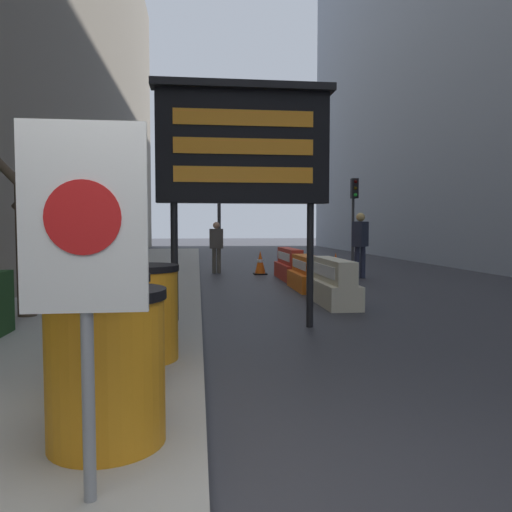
# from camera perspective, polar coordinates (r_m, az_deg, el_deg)

# --- Properties ---
(bare_tree) EXTENTS (1.48, 1.57, 2.78)m
(bare_tree) POSITION_cam_1_polar(r_m,az_deg,el_deg) (7.98, -24.22, 4.33)
(bare_tree) COLOR #4C3D2D
(bare_tree) RESTS_ON sidewalk_left
(barrel_drum_foreground) EXTENTS (0.73, 0.73, 0.93)m
(barrel_drum_foreground) POSITION_cam_1_polar(r_m,az_deg,el_deg) (3.20, -16.75, -11.96)
(barrel_drum_foreground) COLOR orange
(barrel_drum_foreground) RESTS_ON sidewalk_left
(barrel_drum_middle) EXTENTS (0.73, 0.73, 0.93)m
(barrel_drum_middle) POSITION_cam_1_polar(r_m,az_deg,el_deg) (4.14, -16.96, -8.44)
(barrel_drum_middle) COLOR orange
(barrel_drum_middle) RESTS_ON sidewalk_left
(barrel_drum_back) EXTENTS (0.73, 0.73, 0.93)m
(barrel_drum_back) POSITION_cam_1_polar(r_m,az_deg,el_deg) (5.04, -12.90, -6.28)
(barrel_drum_back) COLOR orange
(barrel_drum_back) RESTS_ON sidewalk_left
(warning_sign) EXTENTS (0.57, 0.08, 1.79)m
(warning_sign) POSITION_cam_1_polar(r_m,az_deg,el_deg) (2.43, -19.01, 1.18)
(warning_sign) COLOR gray
(warning_sign) RESTS_ON sidewalk_left
(message_board) EXTENTS (2.52, 0.36, 3.42)m
(message_board) POSITION_cam_1_polar(r_m,az_deg,el_deg) (7.10, -1.47, 12.36)
(message_board) COLOR black
(message_board) RESTS_ON ground_plane
(jersey_barrier_cream) EXTENTS (0.58, 1.94, 0.85)m
(jersey_barrier_cream) POSITION_cam_1_polar(r_m,az_deg,el_deg) (9.44, 8.77, -3.20)
(jersey_barrier_cream) COLOR beige
(jersey_barrier_cream) RESTS_ON ground_plane
(jersey_barrier_orange_near) EXTENTS (0.64, 1.80, 0.78)m
(jersey_barrier_orange_near) POSITION_cam_1_polar(r_m,az_deg,el_deg) (11.54, 5.90, -2.15)
(jersey_barrier_orange_near) COLOR orange
(jersey_barrier_orange_near) RESTS_ON ground_plane
(jersey_barrier_red_striped) EXTENTS (0.52, 2.18, 0.85)m
(jersey_barrier_red_striped) POSITION_cam_1_polar(r_m,az_deg,el_deg) (13.75, 3.84, -1.11)
(jersey_barrier_red_striped) COLOR red
(jersey_barrier_red_striped) RESTS_ON ground_plane
(traffic_cone_near) EXTENTS (0.41, 0.41, 0.73)m
(traffic_cone_near) POSITION_cam_1_polar(r_m,az_deg,el_deg) (13.91, 9.09, -1.17)
(traffic_cone_near) COLOR black
(traffic_cone_near) RESTS_ON ground_plane
(traffic_cone_mid) EXTENTS (0.36, 0.36, 0.64)m
(traffic_cone_mid) POSITION_cam_1_polar(r_m,az_deg,el_deg) (14.83, 4.98, -1.05)
(traffic_cone_mid) COLOR black
(traffic_cone_mid) RESTS_ON ground_plane
(traffic_cone_far) EXTENTS (0.41, 0.41, 0.72)m
(traffic_cone_far) POSITION_cam_1_polar(r_m,az_deg,el_deg) (15.12, 0.48, -0.78)
(traffic_cone_far) COLOR black
(traffic_cone_far) RESTS_ON ground_plane
(traffic_light_near_curb) EXTENTS (0.28, 0.44, 3.94)m
(traffic_light_near_curb) POSITION_cam_1_polar(r_m,az_deg,el_deg) (17.75, -4.24, 7.91)
(traffic_light_near_curb) COLOR #2D2D30
(traffic_light_near_curb) RESTS_ON ground_plane
(traffic_light_far_side) EXTENTS (0.28, 0.45, 3.49)m
(traffic_light_far_side) POSITION_cam_1_polar(r_m,az_deg,el_deg) (21.78, 11.13, 6.19)
(traffic_light_far_side) COLOR #2D2D30
(traffic_light_far_side) RESTS_ON ground_plane
(pedestrian_worker) EXTENTS (0.54, 0.55, 1.84)m
(pedestrian_worker) POSITION_cam_1_polar(r_m,az_deg,el_deg) (14.30, 11.83, 1.84)
(pedestrian_worker) COLOR #23283D
(pedestrian_worker) RESTS_ON ground_plane
(pedestrian_passerby) EXTENTS (0.44, 0.28, 1.60)m
(pedestrian_passerby) POSITION_cam_1_polar(r_m,az_deg,el_deg) (15.54, -4.55, 1.49)
(pedestrian_passerby) COLOR #514C42
(pedestrian_passerby) RESTS_ON ground_plane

